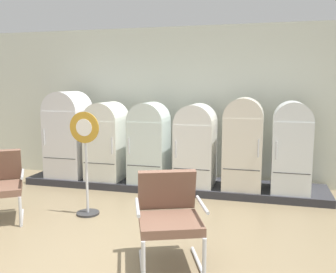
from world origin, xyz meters
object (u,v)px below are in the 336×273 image
object	(u,v)px
refrigerator_3	(196,142)
refrigerator_5	(291,144)
sign_stand	(86,167)
refrigerator_0	(68,132)
refrigerator_2	(149,140)
armchair_right	(169,213)
refrigerator_4	(243,141)
refrigerator_1	(107,138)

from	to	relation	value
refrigerator_3	refrigerator_5	bearing A→B (deg)	-0.69
sign_stand	refrigerator_0	bearing A→B (deg)	126.56
refrigerator_2	sign_stand	world-z (taller)	refrigerator_2
refrigerator_5	armchair_right	xyz separation A→B (m)	(-1.33, -2.56, -0.37)
refrigerator_2	refrigerator_4	xyz separation A→B (m)	(1.61, 0.00, 0.05)
refrigerator_2	refrigerator_5	size ratio (longest dim) A/B	0.97
refrigerator_1	refrigerator_2	world-z (taller)	refrigerator_2
refrigerator_2	refrigerator_4	distance (m)	1.61
refrigerator_4	sign_stand	size ratio (longest dim) A/B	1.02
refrigerator_2	refrigerator_4	size ratio (longest dim) A/B	0.94
refrigerator_5	armchair_right	size ratio (longest dim) A/B	1.54
refrigerator_0	refrigerator_4	size ratio (longest dim) A/B	1.06
refrigerator_0	armchair_right	bearing A→B (deg)	-44.66
refrigerator_5	refrigerator_3	bearing A→B (deg)	179.31
refrigerator_1	refrigerator_2	distance (m)	0.81
refrigerator_0	refrigerator_4	xyz separation A→B (m)	(3.18, -0.04, -0.04)
refrigerator_0	refrigerator_3	bearing A→B (deg)	0.06
refrigerator_2	sign_stand	distance (m)	1.56
refrigerator_3	refrigerator_4	distance (m)	0.79
refrigerator_3	refrigerator_5	size ratio (longest dim) A/B	0.96
refrigerator_3	armchair_right	size ratio (longest dim) A/B	1.48
refrigerator_3	armchair_right	bearing A→B (deg)	-85.34
refrigerator_0	refrigerator_5	xyz separation A→B (m)	(3.93, -0.02, -0.07)
refrigerator_3	refrigerator_0	bearing A→B (deg)	-179.94
refrigerator_3	sign_stand	world-z (taller)	refrigerator_3
armchair_right	sign_stand	xyz separation A→B (m)	(-1.47, 1.04, 0.18)
refrigerator_0	armchair_right	size ratio (longest dim) A/B	1.69
refrigerator_1	refrigerator_2	size ratio (longest dim) A/B	0.99
refrigerator_0	refrigerator_1	xyz separation A→B (m)	(0.76, 0.00, -0.10)
refrigerator_3	sign_stand	bearing A→B (deg)	-129.45
refrigerator_1	refrigerator_5	bearing A→B (deg)	-0.35
refrigerator_2	armchair_right	xyz separation A→B (m)	(1.03, -2.53, -0.34)
refrigerator_4	armchair_right	world-z (taller)	refrigerator_4
refrigerator_5	armchair_right	world-z (taller)	refrigerator_5
armchair_right	sign_stand	world-z (taller)	sign_stand
refrigerator_0	refrigerator_1	distance (m)	0.77
refrigerator_1	armchair_right	xyz separation A→B (m)	(1.84, -2.58, -0.34)
sign_stand	refrigerator_4	bearing A→B (deg)	35.97
refrigerator_3	sign_stand	distance (m)	1.99
refrigerator_4	armchair_right	distance (m)	2.63
armchair_right	sign_stand	bearing A→B (deg)	144.61
refrigerator_1	refrigerator_4	distance (m)	2.42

